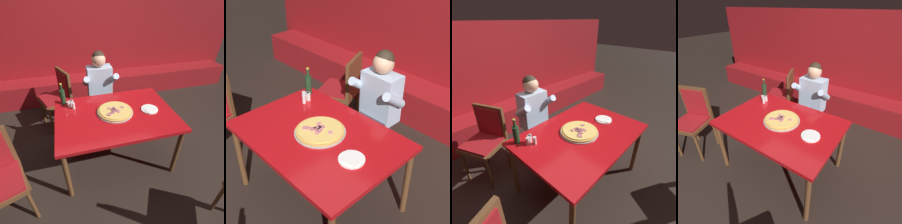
{
  "view_description": "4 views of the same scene",
  "coord_description": "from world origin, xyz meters",
  "views": [
    {
      "loc": [
        -0.49,
        -1.66,
        2.01
      ],
      "look_at": [
        -0.03,
        0.06,
        0.75
      ],
      "focal_mm": 28.0,
      "sensor_mm": 36.0,
      "label": 1
    },
    {
      "loc": [
        1.67,
        -1.35,
        2.36
      ],
      "look_at": [
        -0.0,
        0.24,
        0.88
      ],
      "focal_mm": 50.0,
      "sensor_mm": 36.0,
      "label": 2
    },
    {
      "loc": [
        -1.34,
        -0.99,
        1.94
      ],
      "look_at": [
        -0.07,
        0.21,
        0.99
      ],
      "focal_mm": 28.0,
      "sensor_mm": 36.0,
      "label": 3
    },
    {
      "loc": [
        1.09,
        -1.36,
        1.99
      ],
      "look_at": [
        0.08,
        0.09,
        0.89
      ],
      "focal_mm": 28.0,
      "sensor_mm": 36.0,
      "label": 4
    }
  ],
  "objects": [
    {
      "name": "shaker_red_pepper_flakes",
      "position": [
        -0.54,
        0.28,
        0.8
      ],
      "size": [
        0.04,
        0.04,
        0.09
      ],
      "color": "silver",
      "rests_on": "main_dining_table"
    },
    {
      "name": "booth_bench",
      "position": [
        0.0,
        1.86,
        0.23
      ],
      "size": [
        6.46,
        0.48,
        0.46
      ],
      "primitive_type": "cube",
      "color": "maroon",
      "rests_on": "ground_plane"
    },
    {
      "name": "ground_plane",
      "position": [
        0.0,
        0.0,
        0.0
      ],
      "size": [
        24.0,
        24.0,
        0.0
      ],
      "primitive_type": "plane",
      "color": "black"
    },
    {
      "name": "main_dining_table",
      "position": [
        0.0,
        0.0,
        0.69
      ],
      "size": [
        1.44,
        1.01,
        0.76
      ],
      "color": "brown",
      "rests_on": "ground_plane"
    },
    {
      "name": "shaker_black_pepper",
      "position": [
        -0.51,
        0.3,
        0.8
      ],
      "size": [
        0.04,
        0.04,
        0.09
      ],
      "color": "silver",
      "rests_on": "main_dining_table"
    },
    {
      "name": "pizza",
      "position": [
        0.0,
        0.03,
        0.78
      ],
      "size": [
        0.45,
        0.45,
        0.05
      ],
      "color": "#9E9EA3",
      "rests_on": "main_dining_table"
    },
    {
      "name": "shaker_parmesan",
      "position": [
        -0.48,
        0.24,
        0.8
      ],
      "size": [
        0.04,
        0.04,
        0.09
      ],
      "color": "silver",
      "rests_on": "main_dining_table"
    },
    {
      "name": "shaker_oregano",
      "position": [
        -0.49,
        0.3,
        0.8
      ],
      "size": [
        0.04,
        0.04,
        0.09
      ],
      "color": "silver",
      "rests_on": "main_dining_table"
    },
    {
      "name": "diner_seated_blue_shirt",
      "position": [
        -0.02,
        0.78,
        0.71
      ],
      "size": [
        0.53,
        0.53,
        1.27
      ],
      "color": "black",
      "rests_on": "ground_plane"
    },
    {
      "name": "dining_chair_far_right",
      "position": [
        -0.69,
        1.0,
        0.58
      ],
      "size": [
        0.58,
        0.58,
        0.97
      ],
      "color": "brown",
      "rests_on": "ground_plane"
    },
    {
      "name": "beer_bottle",
      "position": [
        -0.6,
        0.39,
        0.87
      ],
      "size": [
        0.07,
        0.07,
        0.29
      ],
      "color": "#19381E",
      "rests_on": "main_dining_table"
    },
    {
      "name": "plate_white_paper",
      "position": [
        0.44,
        -0.03,
        0.77
      ],
      "size": [
        0.21,
        0.21,
        0.02
      ],
      "color": "white",
      "rests_on": "main_dining_table"
    }
  ]
}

